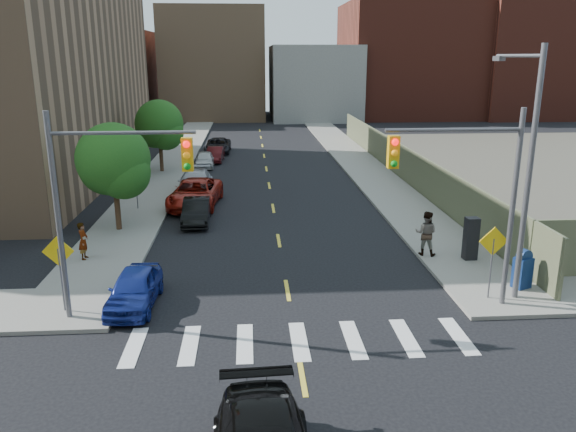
{
  "coord_description": "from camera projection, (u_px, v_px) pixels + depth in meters",
  "views": [
    {
      "loc": [
        -1.37,
        -11.71,
        8.58
      ],
      "look_at": [
        0.26,
        11.3,
        2.0
      ],
      "focal_mm": 35.0,
      "sensor_mm": 36.0,
      "label": 1
    }
  ],
  "objects": [
    {
      "name": "bg_bldg_west",
      "position": [
        98.0,
        76.0,
        77.69
      ],
      "size": [
        14.0,
        18.0,
        12.0
      ],
      "primitive_type": "cube",
      "color": "#592319",
      "rests_on": "ground"
    },
    {
      "name": "pedestrian_east",
      "position": [
        426.0,
        233.0,
        24.5
      ],
      "size": [
        1.19,
        1.08,
        1.98
      ],
      "primitive_type": "imported",
      "rotation": [
        0.0,
        0.0,
        2.71
      ],
      "color": "gray",
      "rests_on": "sidewalk_ne"
    },
    {
      "name": "bg_bldg_center",
      "position": [
        313.0,
        82.0,
        80.0
      ],
      "size": [
        12.0,
        16.0,
        10.0
      ],
      "primitive_type": "cube",
      "color": "gray",
      "rests_on": "ground"
    },
    {
      "name": "streetlight_ne",
      "position": [
        525.0,
        157.0,
        19.42
      ],
      "size": [
        0.25,
        3.7,
        9.0
      ],
      "color": "#59595E",
      "rests_on": "ground"
    },
    {
      "name": "fence_north",
      "position": [
        400.0,
        161.0,
        40.85
      ],
      "size": [
        0.12,
        44.0,
        2.5
      ],
      "primitive_type": "cube",
      "color": "#6A704E",
      "rests_on": "ground"
    },
    {
      "name": "bg_bldg_midwest",
      "position": [
        215.0,
        64.0,
        80.28
      ],
      "size": [
        14.0,
        16.0,
        15.0
      ],
      "primitive_type": "cube",
      "color": "#8C6B4C",
      "rests_on": "ground"
    },
    {
      "name": "warn_sign_ne",
      "position": [
        493.0,
        249.0,
        19.86
      ],
      "size": [
        1.06,
        0.06,
        2.83
      ],
      "color": "#59595E",
      "rests_on": "ground"
    },
    {
      "name": "warn_sign_midwest",
      "position": [
        136.0,
        177.0,
        31.79
      ],
      "size": [
        1.06,
        0.06,
        2.83
      ],
      "color": "#59595E",
      "rests_on": "ground"
    },
    {
      "name": "pedestrian_west",
      "position": [
        83.0,
        241.0,
        24.04
      ],
      "size": [
        0.4,
        0.6,
        1.63
      ],
      "primitive_type": "imported",
      "rotation": [
        0.0,
        0.0,
        1.56
      ],
      "color": "gray",
      "rests_on": "sidewalk_nw"
    },
    {
      "name": "tree_west_far",
      "position": [
        159.0,
        127.0,
        41.96
      ],
      "size": [
        3.66,
        3.64,
        5.52
      ],
      "color": "#332114",
      "rests_on": "ground"
    },
    {
      "name": "warn_sign_nw",
      "position": [
        59.0,
        260.0,
        18.84
      ],
      "size": [
        1.06,
        0.06,
        2.83
      ],
      "color": "#59595E",
      "rests_on": "ground"
    },
    {
      "name": "ground",
      "position": [
        310.0,
        422.0,
        13.68
      ],
      "size": [
        160.0,
        160.0,
        0.0
      ],
      "primitive_type": "plane",
      "color": "black",
      "rests_on": "ground"
    },
    {
      "name": "parked_car_red",
      "position": [
        195.0,
        193.0,
        33.06
      ],
      "size": [
        3.2,
        5.94,
        1.58
      ],
      "primitive_type": "imported",
      "rotation": [
        0.0,
        0.0,
        -0.1
      ],
      "color": "maroon",
      "rests_on": "ground"
    },
    {
      "name": "parked_car_silver",
      "position": [
        195.0,
        183.0,
        35.9
      ],
      "size": [
        2.33,
        5.34,
        1.53
      ],
      "primitive_type": "imported",
      "rotation": [
        0.0,
        0.0,
        0.04
      ],
      "color": "#A7A9AF",
      "rests_on": "ground"
    },
    {
      "name": "tree_west_near",
      "position": [
        114.0,
        164.0,
        27.58
      ],
      "size": [
        3.66,
        3.64,
        5.52
      ],
      "color": "#332114",
      "rests_on": "ground"
    },
    {
      "name": "parked_car_maroon",
      "position": [
        215.0,
        154.0,
        47.25
      ],
      "size": [
        1.47,
        3.79,
        1.23
      ],
      "primitive_type": "imported",
      "rotation": [
        0.0,
        0.0,
        -0.04
      ],
      "color": "#3D0C0E",
      "rests_on": "ground"
    },
    {
      "name": "parked_car_white",
      "position": [
        205.0,
        159.0,
        44.81
      ],
      "size": [
        1.59,
        3.76,
        1.27
      ],
      "primitive_type": "imported",
      "rotation": [
        0.0,
        0.0,
        0.02
      ],
      "color": "#BBBBBB",
      "rests_on": "ground"
    },
    {
      "name": "sidewalk_ne",
      "position": [
        343.0,
        148.0,
        53.99
      ],
      "size": [
        3.5,
        73.0,
        0.15
      ],
      "primitive_type": "cube",
      "color": "gray",
      "rests_on": "ground"
    },
    {
      "name": "mailbox",
      "position": [
        523.0,
        269.0,
        21.06
      ],
      "size": [
        0.76,
        0.68,
        1.52
      ],
      "rotation": [
        0.0,
        0.0,
        0.4
      ],
      "color": "navy",
      "rests_on": "sidewalk_ne"
    },
    {
      "name": "signal_ne",
      "position": [
        471.0,
        183.0,
        18.6
      ],
      "size": [
        4.59,
        0.3,
        7.0
      ],
      "color": "#59595E",
      "rests_on": "ground"
    },
    {
      "name": "payphone",
      "position": [
        471.0,
        239.0,
        23.98
      ],
      "size": [
        0.57,
        0.47,
        1.85
      ],
      "primitive_type": "cube",
      "rotation": [
        0.0,
        0.0,
        0.04
      ],
      "color": "black",
      "rests_on": "sidewalk_ne"
    },
    {
      "name": "sidewalk_nw",
      "position": [
        181.0,
        150.0,
        52.94
      ],
      "size": [
        3.5,
        73.0,
        0.15
      ],
      "primitive_type": "cube",
      "color": "gray",
      "rests_on": "ground"
    },
    {
      "name": "signal_nw",
      "position": [
        104.0,
        189.0,
        17.79
      ],
      "size": [
        4.59,
        0.3,
        7.0
      ],
      "color": "#59595E",
      "rests_on": "ground"
    },
    {
      "name": "smokestack",
      "position": [
        551.0,
        17.0,
        79.83
      ],
      "size": [
        1.8,
        1.8,
        28.0
      ],
      "primitive_type": "cylinder",
      "color": "#8C6B4C",
      "rests_on": "ground"
    },
    {
      "name": "bg_bldg_fareast",
      "position": [
        520.0,
        53.0,
        80.93
      ],
      "size": [
        14.0,
        16.0,
        18.0
      ],
      "primitive_type": "cube",
      "color": "#592319",
      "rests_on": "ground"
    },
    {
      "name": "bg_bldg_east",
      "position": [
        407.0,
        60.0,
        82.04
      ],
      "size": [
        18.0,
        18.0,
        16.0
      ],
      "primitive_type": "cube",
      "color": "#592319",
      "rests_on": "ground"
    },
    {
      "name": "parked_car_black",
      "position": [
        197.0,
        211.0,
        29.81
      ],
      "size": [
        1.45,
        3.96,
        1.3
      ],
      "primitive_type": "imported",
      "rotation": [
        0.0,
        0.0,
        0.02
      ],
      "color": "black",
      "rests_on": "ground"
    },
    {
      "name": "parked_car_grey",
      "position": [
        218.0,
        146.0,
        51.58
      ],
      "size": [
        2.35,
        4.87,
        1.34
      ],
      "primitive_type": "imported",
      "rotation": [
        0.0,
        0.0,
        -0.03
      ],
      "color": "black",
      "rests_on": "ground"
    },
    {
      "name": "parked_car_blue",
      "position": [
        134.0,
        289.0,
        19.84
      ],
      "size": [
        1.69,
        3.93,
        1.32
      ],
      "primitive_type": "imported",
      "rotation": [
        0.0,
        0.0,
        -0.03
      ],
      "color": "navy",
      "rests_on": "ground"
    }
  ]
}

